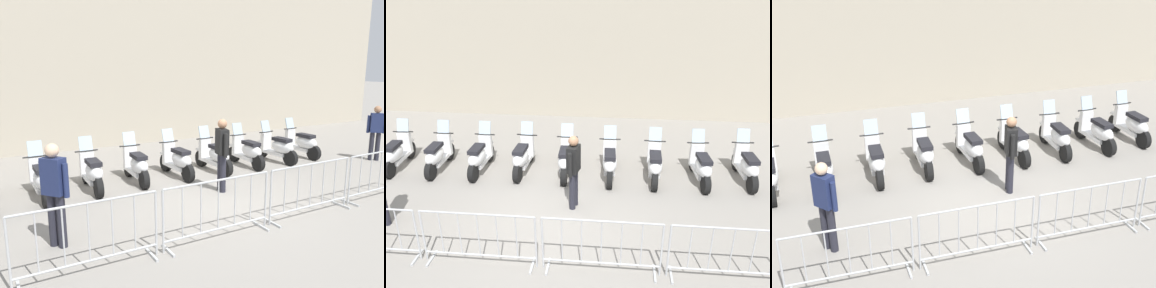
{
  "view_description": "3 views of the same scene",
  "coord_description": "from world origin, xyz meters",
  "views": [
    {
      "loc": [
        -3.2,
        -7.23,
        2.89
      ],
      "look_at": [
        0.17,
        2.32,
        0.81
      ],
      "focal_mm": 34.83,
      "sensor_mm": 36.0,
      "label": 1
    },
    {
      "loc": [
        2.46,
        -6.87,
        4.82
      ],
      "look_at": [
        -0.08,
        2.22,
        0.82
      ],
      "focal_mm": 36.79,
      "sensor_mm": 36.0,
      "label": 2
    },
    {
      "loc": [
        -2.06,
        -9.01,
        5.41
      ],
      "look_at": [
        -0.61,
        1.24,
        0.87
      ],
      "focal_mm": 47.24,
      "sensor_mm": 36.0,
      "label": 3
    }
  ],
  "objects": [
    {
      "name": "barrier_segment_3",
      "position": [
        3.5,
        -1.02,
        0.52
      ],
      "size": [
        2.07,
        0.77,
        1.07
      ],
      "color": "#B2B5B7",
      "rests_on": "ground"
    },
    {
      "name": "officer_by_barriers",
      "position": [
        0.29,
        0.55,
        0.98
      ],
      "size": [
        0.24,
        0.55,
        1.73
      ],
      "color": "#23232D",
      "rests_on": "ground"
    },
    {
      "name": "motorcycle_7",
      "position": [
        3.06,
        2.51,
        0.45
      ],
      "size": [
        0.72,
        1.7,
        1.24
      ],
      "color": "black",
      "rests_on": "ground"
    },
    {
      "name": "motorcycle_4",
      "position": [
        -0.35,
        1.99,
        0.45
      ],
      "size": [
        0.69,
        1.71,
        1.24
      ],
      "color": "black",
      "rests_on": "ground"
    },
    {
      "name": "motorcycle_0",
      "position": [
        -4.85,
        1.14,
        0.45
      ],
      "size": [
        0.72,
        1.71,
        1.24
      ],
      "color": "black",
      "rests_on": "ground"
    },
    {
      "name": "motorcycle_6",
      "position": [
        1.92,
        2.33,
        0.45
      ],
      "size": [
        0.61,
        1.72,
        1.24
      ],
      "color": "black",
      "rests_on": "ground"
    },
    {
      "name": "motorcycle_8",
      "position": [
        4.16,
        2.84,
        0.45
      ],
      "size": [
        0.68,
        1.71,
        1.24
      ],
      "color": "black",
      "rests_on": "ground"
    },
    {
      "name": "motorcycle_2",
      "position": [
        -2.6,
        1.56,
        0.45
      ],
      "size": [
        0.63,
        1.72,
        1.24
      ],
      "color": "black",
      "rests_on": "ground"
    },
    {
      "name": "ground_plane",
      "position": [
        0.0,
        0.0,
        0.0
      ],
      "size": [
        120.0,
        120.0,
        0.0
      ],
      "primitive_type": "plane",
      "color": "gray"
    },
    {
      "name": "motorcycle_3",
      "position": [
        -1.49,
        1.83,
        0.45
      ],
      "size": [
        0.61,
        1.72,
        1.24
      ],
      "color": "black",
      "rests_on": "ground"
    },
    {
      "name": "barrier_segment_2",
      "position": [
        1.35,
        -1.39,
        0.52
      ],
      "size": [
        2.07,
        0.77,
        1.07
      ],
      "color": "#B2B5B7",
      "rests_on": "ground"
    },
    {
      "name": "motorcycle_1",
      "position": [
        -3.73,
        1.34,
        0.45
      ],
      "size": [
        0.67,
        1.72,
        1.24
      ],
      "color": "black",
      "rests_on": "ground"
    },
    {
      "name": "motorcycle_5",
      "position": [
        0.79,
        2.15,
        0.45
      ],
      "size": [
        0.68,
        1.71,
        1.24
      ],
      "color": "black",
      "rests_on": "ground"
    },
    {
      "name": "barrier_segment_1",
      "position": [
        -0.8,
        -1.77,
        0.52
      ],
      "size": [
        2.07,
        0.77,
        1.07
      ],
      "color": "#B2B5B7",
      "rests_on": "ground"
    }
  ]
}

